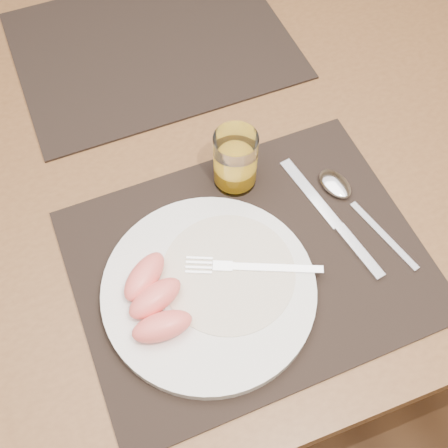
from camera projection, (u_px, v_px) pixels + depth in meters
ground at (201, 324)px, 1.48m from camera, size 5.00×5.00×0.00m
table at (186, 177)px, 0.91m from camera, size 1.40×0.90×0.75m
placemat_near at (249, 263)px, 0.74m from camera, size 0.46×0.36×0.00m
placemat_far at (152, 45)px, 0.95m from camera, size 0.46×0.36×0.00m
plate at (209, 290)px, 0.71m from camera, size 0.27×0.27×0.02m
plate_dressing at (228, 272)px, 0.71m from camera, size 0.17×0.17×0.00m
fork at (242, 267)px, 0.71m from camera, size 0.17×0.08×0.00m
knife at (338, 226)px, 0.76m from camera, size 0.05×0.22×0.01m
spoon at (342, 191)px, 0.79m from camera, size 0.07×0.19×0.01m
juice_glass at (235, 162)px, 0.77m from camera, size 0.06×0.06×0.09m
grapefruit_wedges at (154, 300)px, 0.67m from camera, size 0.08×0.13×0.03m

